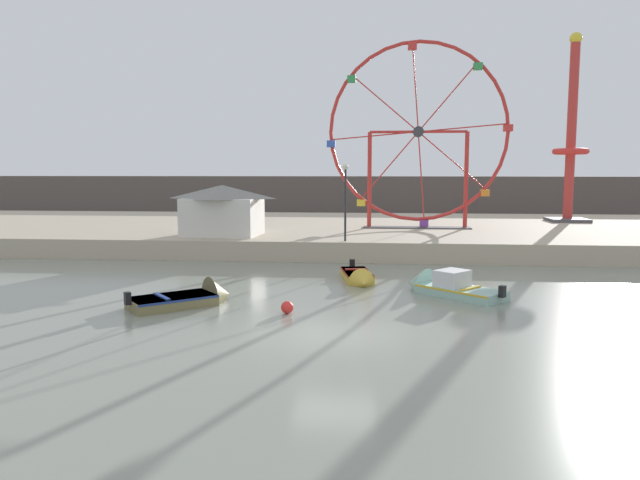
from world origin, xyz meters
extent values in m
plane|color=gray|center=(0.00, 0.00, 0.00)|extent=(240.00, 240.00, 0.00)
cube|color=#B7A88E|center=(0.00, 25.57, 0.56)|extent=(110.00, 23.12, 1.12)
cube|color=#564C47|center=(0.00, 46.52, 2.20)|extent=(140.00, 3.00, 4.40)
cube|color=#93BCAD|center=(4.58, 5.85, 0.19)|extent=(3.57, 3.45, 0.37)
cube|color=gold|center=(4.58, 5.85, 0.33)|extent=(3.55, 3.44, 0.08)
cone|color=#93BCAD|center=(2.99, 7.31, 0.19)|extent=(1.68, 1.71, 1.46)
cube|color=black|center=(5.92, 4.63, 0.48)|extent=(0.31, 0.31, 0.44)
cube|color=silver|center=(4.27, 6.14, 0.69)|extent=(1.59, 1.60, 0.64)
cube|color=gold|center=(4.90, 5.56, 0.40)|extent=(1.00, 1.07, 0.06)
cube|color=gold|center=(0.36, 9.25, 0.19)|extent=(1.65, 3.01, 0.38)
cube|color=#B2231E|center=(0.36, 9.25, 0.34)|extent=(1.67, 2.98, 0.08)
cone|color=gold|center=(0.69, 7.48, 0.19)|extent=(1.22, 0.97, 1.09)
cube|color=black|center=(0.08, 10.74, 0.49)|extent=(0.27, 0.24, 0.44)
cube|color=#B2231E|center=(0.29, 9.60, 0.41)|extent=(0.99, 0.34, 0.06)
cube|color=olive|center=(-6.16, 3.02, 0.20)|extent=(3.33, 3.16, 0.41)
cube|color=navy|center=(-6.16, 3.02, 0.37)|extent=(3.32, 3.15, 0.08)
cone|color=olive|center=(-4.71, 4.24, 0.20)|extent=(1.61, 1.70, 1.52)
cube|color=black|center=(-7.39, 1.99, 0.52)|extent=(0.31, 0.31, 0.44)
cube|color=navy|center=(-6.45, 2.78, 0.44)|extent=(1.00, 1.14, 0.06)
torus|color=red|center=(3.92, 22.70, 7.53)|extent=(11.86, 0.24, 11.86)
cylinder|color=#38383D|center=(3.92, 22.70, 7.53)|extent=(0.70, 0.50, 0.70)
cylinder|color=red|center=(3.67, 22.70, 10.43)|extent=(0.57, 0.08, 5.80)
cube|color=red|center=(3.43, 22.70, 13.04)|extent=(0.56, 0.48, 0.44)
cylinder|color=red|center=(1.70, 22.70, 9.40)|extent=(4.49, 0.08, 3.81)
cube|color=#33934C|center=(-0.52, 22.70, 11.00)|extent=(0.56, 0.48, 0.44)
cylinder|color=red|center=(1.02, 22.70, 7.29)|extent=(5.80, 0.08, 0.57)
cube|color=#3356B7|center=(-1.87, 22.70, 6.76)|extent=(0.56, 0.48, 0.44)
cylinder|color=red|center=(2.04, 22.70, 5.31)|extent=(3.81, 0.08, 4.49)
cube|color=yellow|center=(0.17, 22.70, 2.81)|extent=(0.56, 0.48, 0.44)
cylinder|color=red|center=(4.16, 22.70, 4.63)|extent=(0.57, 0.08, 5.80)
cube|color=purple|center=(4.41, 22.70, 1.46)|extent=(0.56, 0.48, 0.44)
cylinder|color=red|center=(6.14, 22.70, 5.66)|extent=(4.49, 0.08, 3.81)
cube|color=orange|center=(8.36, 22.70, 3.50)|extent=(0.56, 0.48, 0.44)
cylinder|color=red|center=(6.81, 22.70, 7.78)|extent=(5.80, 0.08, 0.57)
cube|color=red|center=(9.71, 22.70, 7.74)|extent=(0.56, 0.48, 0.44)
cylinder|color=red|center=(5.79, 22.70, 9.75)|extent=(3.81, 0.08, 4.49)
cube|color=#33934C|center=(7.67, 22.70, 11.69)|extent=(0.56, 0.48, 0.44)
cylinder|color=red|center=(0.72, 22.70, 4.32)|extent=(0.28, 0.28, 6.41)
cylinder|color=red|center=(7.11, 22.70, 4.32)|extent=(0.28, 0.28, 6.41)
cylinder|color=red|center=(3.92, 22.70, 7.53)|extent=(6.39, 0.18, 0.18)
cube|color=#4C4C51|center=(3.92, 22.70, 1.16)|extent=(7.19, 1.20, 0.08)
cylinder|color=#BC332D|center=(15.73, 29.19, 7.75)|extent=(0.70, 0.70, 13.26)
torus|color=red|center=(15.73, 29.19, 6.42)|extent=(2.64, 2.64, 0.44)
sphere|color=yellow|center=(15.73, 29.19, 14.68)|extent=(0.90, 0.90, 0.90)
cube|color=#4C4C51|center=(15.73, 29.19, 1.24)|extent=(2.80, 2.80, 0.24)
cube|color=silver|center=(-7.93, 17.02, 2.23)|extent=(4.53, 3.50, 2.22)
pyramid|color=gray|center=(-7.93, 17.02, 3.72)|extent=(4.98, 3.85, 0.80)
cylinder|color=#2D2D33|center=(-0.47, 14.75, 3.07)|extent=(0.12, 0.12, 3.91)
sphere|color=#F2EACC|center=(-0.47, 14.75, 5.17)|extent=(0.32, 0.32, 0.32)
sphere|color=red|center=(-1.83, 2.43, 0.22)|extent=(0.44, 0.44, 0.44)
camera|label=1|loc=(1.25, -17.60, 4.93)|focal=33.34mm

